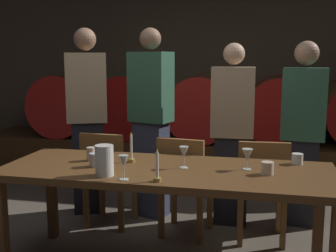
{
  "coord_description": "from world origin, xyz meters",
  "views": [
    {
      "loc": [
        0.71,
        -2.66,
        1.53
      ],
      "look_at": [
        0.08,
        0.24,
        1.04
      ],
      "focal_mm": 44.66,
      "sensor_mm": 36.0,
      "label": 1
    }
  ],
  "objects_px": {
    "cup_far_left": "(91,154)",
    "guest_center_left": "(151,122)",
    "pitcher": "(104,160)",
    "cup_far_right": "(297,159)",
    "guest_far_left": "(87,119)",
    "cup_center_left": "(95,160)",
    "candle_right": "(157,172)",
    "wine_glass_center": "(184,153)",
    "wine_barrel_far_left": "(68,105)",
    "dining_table": "(166,178)",
    "candle_left": "(131,153)",
    "wine_glass_left": "(124,162)",
    "guest_far_right": "(303,133)",
    "guest_center_right": "(232,134)",
    "chair_center": "(184,182)",
    "cup_center_right": "(267,168)",
    "wine_barrel_center": "(203,108)",
    "wine_glass_right": "(247,155)",
    "wine_barrel_right": "(279,110)",
    "chair_right": "(262,186)",
    "chair_left": "(107,175)",
    "wine_barrel_left": "(131,106)"
  },
  "relations": [
    {
      "from": "cup_far_left",
      "to": "guest_center_left",
      "type": "bearing_deg",
      "value": 77.29
    },
    {
      "from": "pitcher",
      "to": "cup_far_right",
      "type": "height_order",
      "value": "pitcher"
    },
    {
      "from": "guest_far_left",
      "to": "cup_center_left",
      "type": "height_order",
      "value": "guest_far_left"
    },
    {
      "from": "candle_right",
      "to": "cup_far_right",
      "type": "bearing_deg",
      "value": 35.78
    },
    {
      "from": "wine_glass_center",
      "to": "cup_center_left",
      "type": "relative_size",
      "value": 1.58
    },
    {
      "from": "wine_barrel_far_left",
      "to": "dining_table",
      "type": "distance_m",
      "value": 3.16
    },
    {
      "from": "candle_left",
      "to": "dining_table",
      "type": "bearing_deg",
      "value": -20.47
    },
    {
      "from": "cup_far_left",
      "to": "cup_far_right",
      "type": "bearing_deg",
      "value": 8.46
    },
    {
      "from": "wine_glass_left",
      "to": "guest_far_left",
      "type": "bearing_deg",
      "value": 121.32
    },
    {
      "from": "guest_far_right",
      "to": "cup_far_left",
      "type": "relative_size",
      "value": 16.51
    },
    {
      "from": "wine_glass_center",
      "to": "guest_center_right",
      "type": "bearing_deg",
      "value": 74.68
    },
    {
      "from": "chair_center",
      "to": "guest_center_left",
      "type": "height_order",
      "value": "guest_center_left"
    },
    {
      "from": "guest_far_left",
      "to": "cup_far_right",
      "type": "bearing_deg",
      "value": 137.86
    },
    {
      "from": "chair_center",
      "to": "candle_right",
      "type": "distance_m",
      "value": 0.99
    },
    {
      "from": "wine_barrel_far_left",
      "to": "cup_center_right",
      "type": "xyz_separation_m",
      "value": [
        2.62,
        -2.5,
        -0.09
      ]
    },
    {
      "from": "pitcher",
      "to": "cup_far_right",
      "type": "distance_m",
      "value": 1.39
    },
    {
      "from": "wine_glass_left",
      "to": "guest_center_left",
      "type": "bearing_deg",
      "value": 97.54
    },
    {
      "from": "wine_barrel_far_left",
      "to": "wine_glass_left",
      "type": "relative_size",
      "value": 5.19
    },
    {
      "from": "dining_table",
      "to": "cup_center_right",
      "type": "bearing_deg",
      "value": -1.41
    },
    {
      "from": "chair_center",
      "to": "wine_glass_center",
      "type": "distance_m",
      "value": 0.7
    },
    {
      "from": "wine_barrel_center",
      "to": "wine_glass_right",
      "type": "bearing_deg",
      "value": -75.21
    },
    {
      "from": "wine_barrel_right",
      "to": "candle_right",
      "type": "relative_size",
      "value": 3.89
    },
    {
      "from": "wine_barrel_far_left",
      "to": "candle_right",
      "type": "bearing_deg",
      "value": -55.27
    },
    {
      "from": "guest_center_right",
      "to": "chair_right",
      "type": "bearing_deg",
      "value": 124.33
    },
    {
      "from": "chair_center",
      "to": "cup_center_left",
      "type": "bearing_deg",
      "value": 59.94
    },
    {
      "from": "candle_right",
      "to": "cup_center_right",
      "type": "height_order",
      "value": "candle_right"
    },
    {
      "from": "wine_glass_right",
      "to": "cup_center_left",
      "type": "xyz_separation_m",
      "value": [
        -1.05,
        -0.15,
        -0.05
      ]
    },
    {
      "from": "guest_center_left",
      "to": "wine_glass_center",
      "type": "distance_m",
      "value": 1.13
    },
    {
      "from": "chair_center",
      "to": "cup_far_right",
      "type": "xyz_separation_m",
      "value": [
        0.89,
        -0.29,
        0.32
      ]
    },
    {
      "from": "dining_table",
      "to": "guest_far_right",
      "type": "xyz_separation_m",
      "value": [
        1.01,
        1.12,
        0.17
      ]
    },
    {
      "from": "chair_left",
      "to": "wine_glass_left",
      "type": "xyz_separation_m",
      "value": [
        0.5,
        -1.02,
        0.39
      ]
    },
    {
      "from": "wine_barrel_far_left",
      "to": "wine_glass_center",
      "type": "distance_m",
      "value": 3.2
    },
    {
      "from": "wine_glass_center",
      "to": "cup_center_right",
      "type": "height_order",
      "value": "wine_glass_center"
    },
    {
      "from": "pitcher",
      "to": "wine_glass_left",
      "type": "xyz_separation_m",
      "value": [
        0.15,
        -0.06,
        0.01
      ]
    },
    {
      "from": "chair_right",
      "to": "wine_barrel_far_left",
      "type": "bearing_deg",
      "value": -39.03
    },
    {
      "from": "wine_barrel_right",
      "to": "guest_center_left",
      "type": "bearing_deg",
      "value": -130.68
    },
    {
      "from": "cup_far_right",
      "to": "wine_barrel_right",
      "type": "bearing_deg",
      "value": 91.1
    },
    {
      "from": "guest_center_left",
      "to": "chair_right",
      "type": "bearing_deg",
      "value": 176.3
    },
    {
      "from": "wine_barrel_left",
      "to": "dining_table",
      "type": "bearing_deg",
      "value": -67.38
    },
    {
      "from": "guest_center_right",
      "to": "wine_glass_right",
      "type": "relative_size",
      "value": 11.42
    },
    {
      "from": "guest_center_right",
      "to": "pitcher",
      "type": "height_order",
      "value": "guest_center_right"
    },
    {
      "from": "wine_barrel_center",
      "to": "wine_glass_left",
      "type": "xyz_separation_m",
      "value": [
        -0.12,
        -2.82,
        -0.02
      ]
    },
    {
      "from": "dining_table",
      "to": "chair_right",
      "type": "height_order",
      "value": "chair_right"
    },
    {
      "from": "wine_barrel_far_left",
      "to": "pitcher",
      "type": "xyz_separation_m",
      "value": [
        1.58,
        -2.76,
        -0.03
      ]
    },
    {
      "from": "dining_table",
      "to": "cup_far_right",
      "type": "height_order",
      "value": "cup_far_right"
    },
    {
      "from": "guest_far_right",
      "to": "wine_glass_center",
      "type": "distance_m",
      "value": 1.41
    },
    {
      "from": "wine_barrel_left",
      "to": "wine_barrel_right",
      "type": "bearing_deg",
      "value": 0.0
    },
    {
      "from": "pitcher",
      "to": "cup_center_right",
      "type": "xyz_separation_m",
      "value": [
        1.04,
        0.25,
        -0.06
      ]
    },
    {
      "from": "cup_center_left",
      "to": "cup_center_right",
      "type": "distance_m",
      "value": 1.19
    },
    {
      "from": "chair_center",
      "to": "wine_glass_left",
      "type": "height_order",
      "value": "wine_glass_left"
    }
  ]
}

